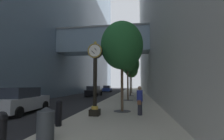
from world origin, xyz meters
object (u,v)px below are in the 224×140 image
trash_bin (46,123)px  car_blue_far (107,89)px  bollard_nearest (1,133)px  street_tree_far (131,70)px  pedestrian_walking (140,100)px  street_clock (95,74)px  street_tree_near (122,46)px  street_tree_mid_far (130,64)px  car_silver_mid (21,101)px  street_tree_mid_near (128,62)px  bollard_fourth (95,99)px  bollard_second (59,112)px  car_black_near (94,91)px

trash_bin → car_blue_far: 35.03m
bollard_nearest → car_blue_far: (-3.83, 35.96, 0.05)m
street_tree_far → pedestrian_walking: bearing=-87.3°
street_clock → street_tree_near: size_ratio=0.71×
street_tree_near → street_tree_mid_far: size_ratio=0.92×
trash_bin → pedestrian_walking: (2.96, 4.75, 0.32)m
bollard_nearest → car_silver_mid: 7.48m
street_tree_mid_far → car_blue_far: (-6.15, 14.19, -4.20)m
trash_bin → street_tree_near: bearing=72.5°
street_tree_near → car_silver_mid: street_tree_near is taller
street_tree_mid_near → car_blue_far: size_ratio=1.32×
street_tree_near → street_tree_mid_near: size_ratio=1.10×
street_tree_near → car_silver_mid: bearing=-172.1°
street_clock → car_silver_mid: street_clock is taller
street_clock → car_blue_far: size_ratio=1.04×
street_tree_mid_far → bollard_nearest: bearing=-96.1°
street_tree_near → street_tree_mid_far: 14.71m
street_clock → bollard_nearest: size_ratio=3.89×
trash_bin → car_blue_far: (-4.30, 34.77, 0.08)m
car_blue_far → car_silver_mid: bearing=-90.8°
street_tree_near → street_clock: bearing=-129.8°
car_blue_far → bollard_fourth: bearing=-81.9°
bollard_nearest → bollard_fourth: same height
bollard_fourth → street_tree_near: bearing=-38.9°
street_tree_far → street_tree_near: bearing=-90.0°
street_tree_near → street_tree_far: street_tree_far is taller
street_clock → bollard_fourth: 4.05m
street_clock → car_blue_far: street_clock is taller
bollard_nearest → bollard_fourth: 8.94m
bollard_nearest → street_tree_mid_near: 15.06m
bollard_second → street_tree_mid_far: street_tree_mid_far is taller
street_tree_mid_far → car_silver_mid: 17.43m
bollard_nearest → car_black_near: car_black_near is taller
street_tree_mid_near → street_tree_far: 14.70m
bollard_second → bollard_fourth: bearing=90.0°
street_tree_mid_near → street_tree_mid_far: size_ratio=0.83×
street_tree_mid_near → pedestrian_walking: 9.20m
trash_bin → bollard_fourth: bearing=93.4°
car_black_near → car_silver_mid: 15.60m
bollard_fourth → street_tree_mid_far: bearing=79.8°
street_tree_near → car_blue_far: 29.76m
bollard_second → trash_bin: size_ratio=1.03×
pedestrian_walking → car_silver_mid: (-7.66, 0.23, -0.19)m
bollard_second → street_tree_mid_near: bearing=78.5°
bollard_nearest → car_black_near: (-3.47, 21.74, 0.07)m
car_blue_far → street_clock: bearing=-81.1°
bollard_second → pedestrian_walking: 4.53m
street_tree_mid_far → trash_bin: size_ratio=6.18×
trash_bin → street_tree_far: bearing=86.2°
bollard_nearest → trash_bin: size_ratio=1.03×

